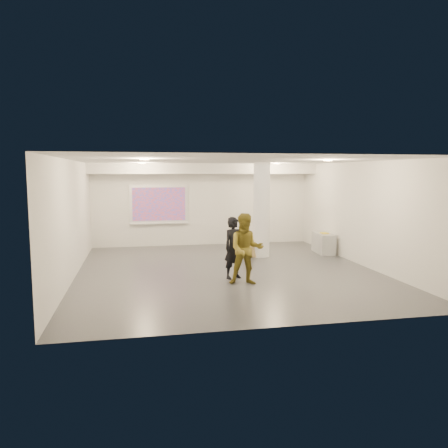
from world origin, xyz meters
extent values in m
cube|color=#33353A|center=(0.00, 0.00, 0.00)|extent=(8.00, 9.00, 0.01)
cube|color=silver|center=(0.00, 0.00, 3.00)|extent=(8.00, 9.00, 0.01)
cube|color=silver|center=(0.00, 4.50, 1.50)|extent=(8.00, 0.01, 3.00)
cube|color=silver|center=(0.00, -4.50, 1.50)|extent=(8.00, 0.01, 3.00)
cube|color=silver|center=(-4.00, 0.00, 1.50)|extent=(0.01, 9.00, 3.00)
cube|color=silver|center=(4.00, 0.00, 1.50)|extent=(0.01, 9.00, 3.00)
cube|color=silver|center=(0.00, 3.95, 2.82)|extent=(8.00, 1.10, 0.36)
cylinder|color=#FAC98B|center=(-2.20, 2.50, 2.98)|extent=(0.22, 0.22, 0.02)
cylinder|color=#FAC98B|center=(2.20, 2.50, 2.98)|extent=(0.22, 0.22, 0.02)
cylinder|color=#FAC98B|center=(-2.20, -1.50, 2.98)|extent=(0.22, 0.22, 0.02)
cylinder|color=#FAC98B|center=(2.20, -1.50, 2.98)|extent=(0.22, 0.22, 0.02)
cylinder|color=white|center=(1.50, 1.80, 1.50)|extent=(0.52, 0.52, 3.00)
cube|color=white|center=(-1.60, 4.46, 1.55)|extent=(2.10, 0.06, 1.40)
cube|color=#1649AF|center=(-1.60, 4.42, 1.55)|extent=(1.90, 0.01, 1.20)
cube|color=white|center=(-1.60, 4.40, 0.85)|extent=(2.10, 0.08, 0.04)
cube|color=#9B9FA1|center=(3.72, 1.98, 0.34)|extent=(0.59, 1.19, 0.67)
cube|color=yellow|center=(3.71, 1.90, 0.68)|extent=(0.22, 0.29, 0.03)
cube|color=olive|center=(1.14, 1.74, 0.27)|extent=(0.51, 0.22, 0.54)
cube|color=olive|center=(1.08, 1.69, 0.29)|extent=(0.57, 0.37, 0.58)
imported|color=black|center=(0.00, -0.87, 0.79)|extent=(0.67, 0.57, 1.57)
imported|color=olive|center=(0.16, -1.52, 0.86)|extent=(0.93, 0.78, 1.72)
camera|label=1|loc=(-2.39, -11.52, 2.68)|focal=35.00mm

